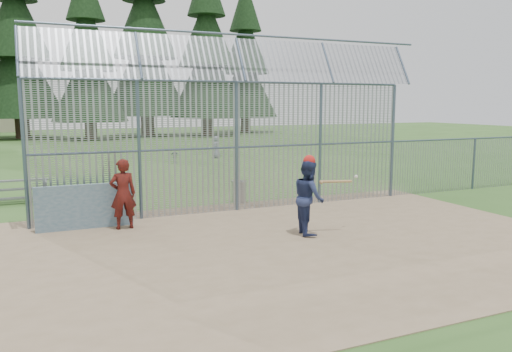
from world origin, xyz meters
name	(u,v)px	position (x,y,z in m)	size (l,w,h in m)	color
ground	(288,237)	(0.00, 0.00, 0.00)	(120.00, 120.00, 0.00)	#2D511E
dirt_infield	(297,242)	(0.00, -0.50, 0.01)	(14.00, 10.00, 0.02)	#756047
dugout_wall	(85,207)	(-4.60, 2.90, 0.62)	(2.50, 0.12, 1.20)	#38566B
batter	(309,197)	(0.62, 0.05, 0.97)	(0.93, 0.72, 1.91)	navy
onlooker	(123,194)	(-3.65, 2.50, 0.96)	(0.69, 0.45, 1.89)	maroon
bg_kid_standing	(217,147)	(4.45, 18.27, 0.69)	(0.67, 0.44, 1.37)	slate
bg_kid_seated	(175,156)	(1.36, 16.54, 0.42)	(0.49, 0.20, 0.83)	slate
batting_gear	(314,164)	(0.73, 0.03, 1.83)	(1.59, 0.46, 0.75)	#B31B17
trash_can	(239,191)	(0.54, 4.69, 0.38)	(0.56, 0.56, 0.82)	gray
bleacher	(1,191)	(-6.89, 7.75, 0.41)	(3.00, 0.95, 0.72)	slate
backstop_fence	(290,134)	(1.81, 3.43, 2.36)	(20.09, 0.81, 5.30)	#47566B
conifer_row	(115,27)	(1.93, 41.51, 10.83)	(38.48, 12.26, 20.20)	#332319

